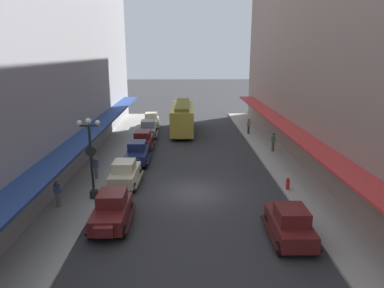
# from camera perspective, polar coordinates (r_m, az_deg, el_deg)

# --- Properties ---
(ground_plane) EXTENTS (200.00, 200.00, 0.00)m
(ground_plane) POSITION_cam_1_polar(r_m,az_deg,el_deg) (23.36, 0.33, -8.09)
(ground_plane) COLOR #2D2D30
(sidewalk_left) EXTENTS (3.00, 60.00, 0.15)m
(sidewalk_left) POSITION_cam_1_polar(r_m,az_deg,el_deg) (24.31, -17.79, -7.70)
(sidewalk_left) COLOR #99968E
(sidewalk_left) RESTS_ON ground
(sidewalk_right) EXTENTS (3.00, 60.00, 0.15)m
(sidewalk_right) POSITION_cam_1_polar(r_m,az_deg,el_deg) (24.69, 18.16, -7.38)
(sidewalk_right) COLOR #99968E
(sidewalk_right) RESTS_ON ground
(parked_car_0) EXTENTS (2.18, 4.27, 1.84)m
(parked_car_0) POSITION_cam_1_polar(r_m,az_deg,el_deg) (19.43, -13.12, -10.42)
(parked_car_0) COLOR #591919
(parked_car_0) RESTS_ON ground
(parked_car_1) EXTENTS (2.22, 4.29, 1.84)m
(parked_car_1) POSITION_cam_1_polar(r_m,az_deg,el_deg) (24.82, -11.02, -4.63)
(parked_car_1) COLOR beige
(parked_car_1) RESTS_ON ground
(parked_car_2) EXTENTS (2.22, 4.29, 1.84)m
(parked_car_2) POSITION_cam_1_polar(r_m,az_deg,el_deg) (33.57, -8.11, 0.67)
(parked_car_2) COLOR #591919
(parked_car_2) RESTS_ON ground
(parked_car_3) EXTENTS (2.23, 4.29, 1.84)m
(parked_car_3) POSITION_cam_1_polar(r_m,az_deg,el_deg) (43.18, -6.77, 3.91)
(parked_car_3) COLOR beige
(parked_car_3) RESTS_ON ground
(parked_car_4) EXTENTS (2.20, 4.28, 1.84)m
(parked_car_4) POSITION_cam_1_polar(r_m,az_deg,el_deg) (18.22, 15.85, -12.41)
(parked_car_4) COLOR #591919
(parked_car_4) RESTS_ON ground
(parked_car_5) EXTENTS (2.20, 4.28, 1.84)m
(parked_car_5) POSITION_cam_1_polar(r_m,az_deg,el_deg) (29.44, -9.08, -1.41)
(parked_car_5) COLOR #19234C
(parked_car_5) RESTS_ON ground
(parked_car_6) EXTENTS (2.30, 4.32, 1.84)m
(parked_car_6) POSITION_cam_1_polar(r_m,az_deg,el_deg) (38.34, -7.31, 2.49)
(parked_car_6) COLOR slate
(parked_car_6) RESTS_ON ground
(streetcar) EXTENTS (2.70, 9.65, 3.46)m
(streetcar) POSITION_cam_1_polar(r_m,az_deg,el_deg) (40.24, -1.54, 4.59)
(streetcar) COLOR gold
(streetcar) RESTS_ON ground
(lamp_post_with_clock) EXTENTS (1.42, 0.44, 5.16)m
(lamp_post_with_clock) POSITION_cam_1_polar(r_m,az_deg,el_deg) (22.17, -16.36, -1.80)
(lamp_post_with_clock) COLOR black
(lamp_post_with_clock) RESTS_ON sidewalk_left
(fire_hydrant) EXTENTS (0.24, 0.24, 0.82)m
(fire_hydrant) POSITION_cam_1_polar(r_m,az_deg,el_deg) (24.30, 15.57, -6.31)
(fire_hydrant) COLOR #B21E19
(fire_hydrant) RESTS_ON sidewalk_right
(pedestrian_0) EXTENTS (0.36, 0.24, 1.64)m
(pedestrian_0) POSITION_cam_1_polar(r_m,az_deg,el_deg) (26.16, -15.59, -3.78)
(pedestrian_0) COLOR slate
(pedestrian_0) RESTS_ON sidewalk_left
(pedestrian_1) EXTENTS (0.36, 0.28, 1.67)m
(pedestrian_1) POSITION_cam_1_polar(r_m,az_deg,el_deg) (32.99, 13.26, 0.28)
(pedestrian_1) COLOR #4C4238
(pedestrian_1) RESTS_ON sidewalk_right
(pedestrian_2) EXTENTS (0.36, 0.28, 1.67)m
(pedestrian_2) POSITION_cam_1_polar(r_m,az_deg,el_deg) (39.57, 9.35, 2.90)
(pedestrian_2) COLOR #2D2D33
(pedestrian_2) RESTS_ON sidewalk_right
(pedestrian_3) EXTENTS (0.36, 0.24, 1.64)m
(pedestrian_3) POSITION_cam_1_polar(r_m,az_deg,el_deg) (22.22, -21.35, -7.66)
(pedestrian_3) COLOR slate
(pedestrian_3) RESTS_ON sidewalk_left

